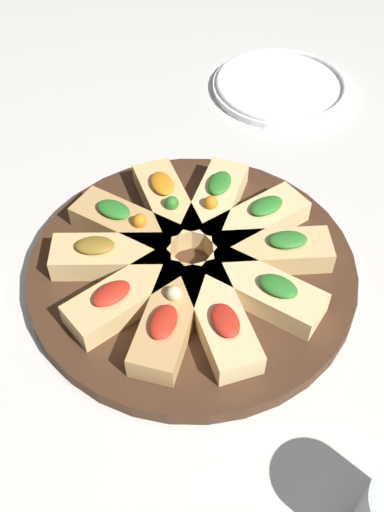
{
  "coord_description": "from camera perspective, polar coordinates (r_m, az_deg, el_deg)",
  "views": [
    {
      "loc": [
        -0.33,
        -0.29,
        0.53
      ],
      "look_at": [
        0.0,
        0.0,
        0.03
      ],
      "focal_mm": 42.0,
      "sensor_mm": 36.0,
      "label": 1
    }
  ],
  "objects": [
    {
      "name": "ground_plane",
      "position": [
        0.69,
        -0.0,
        -1.78
      ],
      "size": [
        3.0,
        3.0,
        0.0
      ],
      "primitive_type": "plane",
      "color": "silver"
    },
    {
      "name": "serving_board",
      "position": [
        0.69,
        -0.0,
        -1.28
      ],
      "size": [
        0.37,
        0.37,
        0.02
      ],
      "primitive_type": "cylinder",
      "color": "#422819",
      "rests_on": "ground_plane"
    },
    {
      "name": "focaccia_slice_0",
      "position": [
        0.64,
        6.82,
        -3.25
      ],
      "size": [
        0.06,
        0.14,
        0.04
      ],
      "color": "#E5C689",
      "rests_on": "serving_board"
    },
    {
      "name": "focaccia_slice_1",
      "position": [
        0.68,
        7.66,
        0.45
      ],
      "size": [
        0.13,
        0.13,
        0.04
      ],
      "color": "#DBB775",
      "rests_on": "serving_board"
    },
    {
      "name": "focaccia_slice_2",
      "position": [
        0.71,
        6.02,
        3.24
      ],
      "size": [
        0.14,
        0.08,
        0.04
      ],
      "color": "#E5C689",
      "rests_on": "serving_board"
    },
    {
      "name": "focaccia_slice_3",
      "position": [
        0.73,
        2.25,
        5.15
      ],
      "size": [
        0.14,
        0.09,
        0.04
      ],
      "color": "#E5C689",
      "rests_on": "serving_board"
    },
    {
      "name": "focaccia_slice_4",
      "position": [
        0.73,
        -2.42,
        5.11
      ],
      "size": [
        0.11,
        0.14,
        0.04
      ],
      "color": "#DBB775",
      "rests_on": "serving_board"
    },
    {
      "name": "focaccia_slice_5",
      "position": [
        0.7,
        -6.28,
        2.96
      ],
      "size": [
        0.07,
        0.14,
        0.04
      ],
      "color": "tan",
      "rests_on": "serving_board"
    },
    {
      "name": "focaccia_slice_6",
      "position": [
        0.67,
        -7.73,
        0.01
      ],
      "size": [
        0.12,
        0.13,
        0.04
      ],
      "color": "#DBB775",
      "rests_on": "serving_board"
    },
    {
      "name": "focaccia_slice_7",
      "position": [
        0.63,
        -6.35,
        -3.83
      ],
      "size": [
        0.14,
        0.07,
        0.04
      ],
      "color": "#DBB775",
      "rests_on": "serving_board"
    },
    {
      "name": "focaccia_slice_8",
      "position": [
        0.61,
        -2.22,
        -6.02
      ],
      "size": [
        0.14,
        0.1,
        0.04
      ],
      "color": "tan",
      "rests_on": "serving_board"
    },
    {
      "name": "focaccia_slice_9",
      "position": [
        0.61,
        2.63,
        -5.98
      ],
      "size": [
        0.11,
        0.14,
        0.04
      ],
      "color": "#E5C689",
      "rests_on": "serving_board"
    },
    {
      "name": "plate_right",
      "position": [
        0.98,
        8.46,
        15.76
      ],
      "size": [
        0.21,
        0.21,
        0.02
      ],
      "color": "white",
      "rests_on": "ground_plane"
    }
  ]
}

